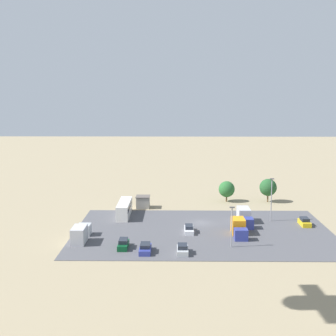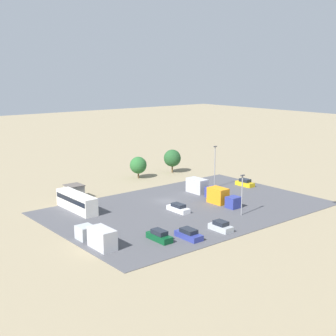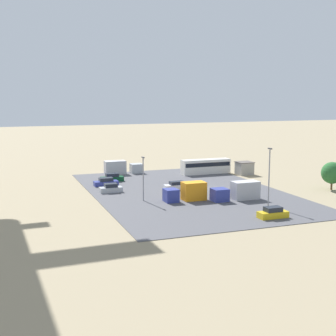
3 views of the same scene
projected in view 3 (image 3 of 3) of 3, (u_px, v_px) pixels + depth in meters
ground_plane at (217, 190)px, 87.69m from camera, size 400.00×400.00×0.00m
parking_lot_surface at (186, 192)px, 85.54m from camera, size 51.02×33.45×0.08m
shed_building at (244, 168)px, 104.27m from camera, size 3.36×3.50×2.87m
bus at (206, 166)px, 104.94m from camera, size 2.59×11.23×3.23m
parked_car_0 at (106, 182)px, 91.13m from camera, size 1.98×4.67×1.56m
parked_car_1 at (177, 186)px, 87.79m from camera, size 1.77×4.79×1.47m
parked_car_2 at (273, 213)px, 67.13m from camera, size 1.82×4.35×1.61m
parked_car_3 at (111, 188)px, 84.96m from camera, size 1.92×4.05×1.59m
parked_car_4 at (112, 178)px, 95.61m from camera, size 1.74×4.60×1.66m
parked_truck_0 at (187, 192)px, 78.16m from camera, size 2.47×7.10×3.05m
parked_truck_1 at (238, 191)px, 78.84m from camera, size 2.47×8.36×3.02m
parked_truck_2 at (121, 168)px, 104.70m from camera, size 2.42×8.53×3.01m
tree_near_shed at (332, 173)px, 87.00m from camera, size 4.07×4.07×5.26m
light_pole_lot_centre at (269, 175)px, 73.48m from camera, size 0.90×0.28×9.31m
light_pole_lot_edge at (143, 176)px, 77.46m from camera, size 0.90×0.28×7.40m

